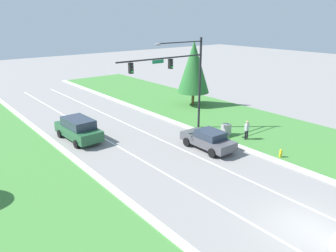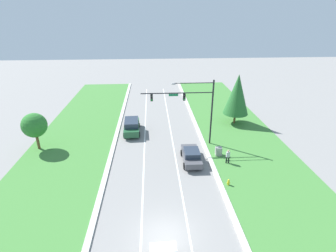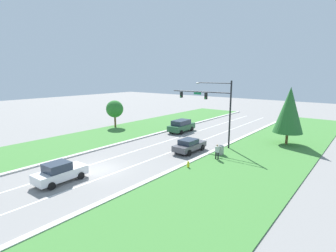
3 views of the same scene
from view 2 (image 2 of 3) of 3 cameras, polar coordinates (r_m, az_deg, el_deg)
ground_plane at (r=21.32m, az=-0.61°, el=-22.57°), size 160.00×160.00×0.00m
curb_strip_right at (r=22.20m, az=15.19°, el=-21.04°), size 0.50×90.00×0.15m
curb_strip_left at (r=21.81m, az=-16.84°, el=-22.26°), size 0.50×90.00×0.15m
grass_verge_right at (r=24.26m, az=27.70°, el=-18.92°), size 10.00×90.00×0.08m
grass_verge_left at (r=23.58m, az=-30.24°, el=-20.95°), size 10.00×90.00×0.08m
lane_stripe_inner_left at (r=21.33m, az=-5.85°, el=-22.69°), size 0.14×81.00×0.01m
lane_stripe_inner_right at (r=21.46m, az=4.58°, el=-22.28°), size 0.14×81.00×0.01m
traffic_signal_mast at (r=31.15m, az=5.28°, el=5.01°), size 8.55×0.41×8.22m
forest_suv at (r=36.29m, az=-7.91°, el=0.01°), size 2.36×5.15×1.90m
graphite_sedan at (r=29.21m, az=5.09°, el=-6.42°), size 2.07×4.57×1.55m
utility_cabinet at (r=30.97m, az=10.93°, el=-5.48°), size 0.70×0.60×1.07m
pedestrian at (r=29.47m, az=12.91°, el=-6.39°), size 0.40×0.24×1.69m
fire_hydrant at (r=26.34m, az=13.02°, el=-11.90°), size 0.34×0.20×0.70m
conifer_near_right_tree at (r=39.03m, az=14.82°, el=6.66°), size 3.63×3.63×7.42m
oak_near_left_tree at (r=34.47m, az=-27.10°, el=0.12°), size 2.90×2.90×4.62m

